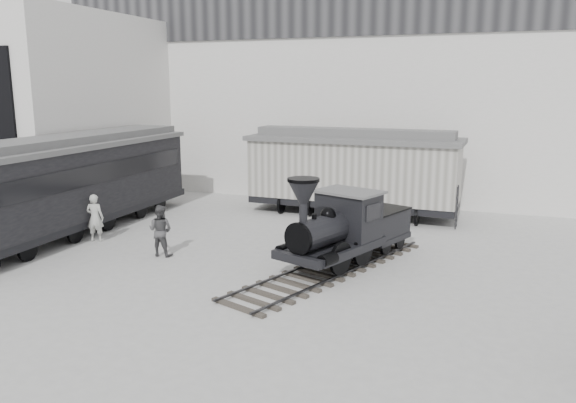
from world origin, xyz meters
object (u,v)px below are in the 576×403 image
at_px(locomotive, 343,232).
at_px(visitor_b, 160,230).
at_px(boxcar, 353,170).
at_px(passenger_coach, 75,183).
at_px(visitor_a, 95,218).

relative_size(locomotive, visitor_b, 4.92).
height_order(locomotive, visitor_b, locomotive).
height_order(boxcar, passenger_coach, boxcar).
relative_size(boxcar, visitor_a, 5.32).
bearing_deg(visitor_a, boxcar, -151.11).
height_order(visitor_a, visitor_b, visitor_a).
bearing_deg(visitor_b, boxcar, -121.65).
bearing_deg(locomotive, visitor_b, -150.14).
relative_size(locomotive, visitor_a, 4.86).
xyz_separation_m(locomotive, visitor_b, (-6.12, -1.02, -0.24)).
bearing_deg(boxcar, passenger_coach, -143.41).
bearing_deg(boxcar, visitor_a, -134.45).
xyz_separation_m(locomotive, visitor_a, (-9.40, -0.28, -0.22)).
bearing_deg(visitor_a, locomotive, 166.81).
height_order(passenger_coach, visitor_b, passenger_coach).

